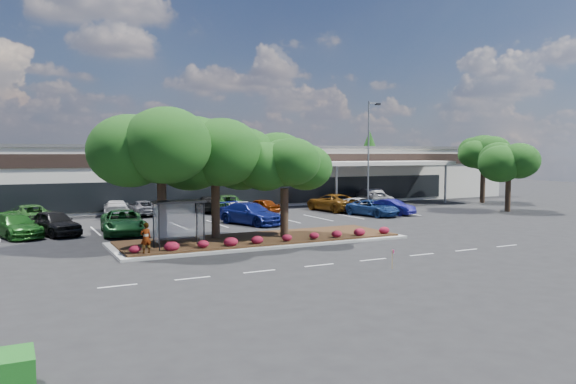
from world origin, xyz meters
name	(u,v)px	position (x,y,z in m)	size (l,w,h in m)	color
ground	(321,249)	(0.00, 0.00, 0.00)	(160.00, 160.00, 0.00)	black
retail_store	(168,174)	(0.06, 33.91, 3.15)	(80.40, 25.20, 6.25)	beige
landscape_island	(261,240)	(-2.00, 4.00, 0.12)	(18.00, 6.00, 0.26)	#A1A19C
lane_markings	(248,227)	(-0.14, 10.42, 0.01)	(33.12, 20.06, 0.01)	silver
shrub_row	(275,238)	(-2.00, 1.90, 0.51)	(17.00, 0.80, 0.50)	maroon
bus_shelter	(178,210)	(-7.50, 2.95, 2.31)	(2.75, 1.55, 2.59)	black
island_tree_west	(161,175)	(-8.00, 4.50, 4.21)	(7.20, 7.20, 7.89)	#183B0F
island_tree_mid	(215,179)	(-4.50, 5.20, 3.92)	(6.60, 6.60, 7.32)	#183B0F
island_tree_east	(284,185)	(-0.50, 3.70, 3.51)	(5.80, 5.80, 6.50)	#183B0F
tree_east_near	(508,177)	(26.00, 10.00, 3.25)	(5.60, 5.60, 6.51)	#183B0F
tree_east_far	(483,168)	(31.00, 18.00, 3.81)	(6.40, 6.40, 7.62)	#183B0F
conifer_north_east	(369,159)	(34.00, 44.00, 4.50)	(3.96, 3.96, 9.00)	#183B0F
person_waiting	(146,238)	(-9.57, 1.70, 1.07)	(0.59, 0.39, 1.61)	#594C47
light_pole	(369,165)	(12.82, 13.71, 4.45)	(1.38, 0.87, 10.04)	#A1A19C
survey_stake	(393,256)	(0.28, -6.30, 0.60)	(0.08, 0.14, 0.92)	#A18654
car_0	(15,226)	(-15.57, 12.72, 0.76)	(2.13, 5.24, 1.52)	#194F16
car_1	(54,223)	(-13.22, 12.60, 0.84)	(1.97, 4.91, 1.67)	black
car_2	(123,222)	(-9.04, 11.01, 0.82)	(2.71, 5.88, 1.63)	#174C20
car_3	(251,214)	(0.70, 12.02, 0.83)	(2.34, 5.75, 1.67)	navy
car_4	(239,211)	(0.88, 14.96, 0.74)	(1.57, 4.49, 1.48)	silver
car_6	(360,206)	(12.71, 14.83, 0.70)	(2.33, 5.04, 1.40)	silver
car_7	(373,208)	(12.52, 12.59, 0.69)	(2.30, 4.98, 1.38)	navy
car_8	(392,207)	(14.60, 12.62, 0.69)	(1.45, 4.17, 1.37)	#121057
car_9	(29,215)	(-14.57, 18.55, 0.82)	(2.72, 5.90, 1.64)	#24551C
car_10	(116,209)	(-7.66, 21.77, 0.73)	(2.06, 5.07, 1.47)	silver
car_11	(142,208)	(-5.44, 21.90, 0.67)	(2.22, 4.80, 1.34)	#57575F
car_12	(228,204)	(2.18, 20.99, 0.82)	(2.72, 5.90, 1.64)	#204C1B
car_13	(208,204)	(0.76, 22.37, 0.74)	(2.06, 5.07, 1.47)	black
car_14	(261,206)	(4.56, 18.84, 0.68)	(1.60, 3.97, 1.35)	#662103
car_15	(332,202)	(11.47, 17.70, 0.82)	(2.71, 5.88, 1.63)	brown
car_16	(374,199)	(18.20, 20.41, 0.73)	(2.44, 5.28, 1.47)	#B8B8B8
car_17	(370,197)	(18.56, 21.67, 0.86)	(1.81, 5.20, 1.71)	#5B5B62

